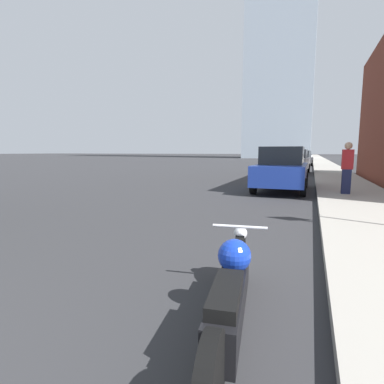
{
  "coord_description": "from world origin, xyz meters",
  "views": [
    {
      "loc": [
        3.76,
        1.25,
        1.61
      ],
      "look_at": [
        1.65,
        6.55,
        0.83
      ],
      "focal_mm": 28.0,
      "sensor_mm": 36.0,
      "label": 1
    }
  ],
  "objects_px": {
    "motorcycle": "(231,291)",
    "pedestrian": "(347,167)",
    "parked_car_blue": "(282,169)",
    "parked_car_black": "(303,159)",
    "parked_car_white": "(304,157)",
    "parked_car_silver": "(296,161)"
  },
  "relations": [
    {
      "from": "parked_car_blue",
      "to": "parked_car_white",
      "type": "distance_m",
      "value": 32.65
    },
    {
      "from": "motorcycle",
      "to": "pedestrian",
      "type": "xyz_separation_m",
      "value": [
        1.76,
        9.1,
        0.69
      ]
    },
    {
      "from": "parked_car_silver",
      "to": "parked_car_black",
      "type": "distance_m",
      "value": 11.26
    },
    {
      "from": "parked_car_blue",
      "to": "pedestrian",
      "type": "relative_size",
      "value": 2.55
    },
    {
      "from": "pedestrian",
      "to": "motorcycle",
      "type": "bearing_deg",
      "value": -100.97
    },
    {
      "from": "motorcycle",
      "to": "parked_car_blue",
      "type": "bearing_deg",
      "value": 84.67
    },
    {
      "from": "parked_car_blue",
      "to": "parked_car_black",
      "type": "distance_m",
      "value": 22.14
    },
    {
      "from": "parked_car_black",
      "to": "parked_car_white",
      "type": "height_order",
      "value": "parked_car_white"
    },
    {
      "from": "motorcycle",
      "to": "parked_car_blue",
      "type": "relative_size",
      "value": 0.58
    },
    {
      "from": "motorcycle",
      "to": "parked_car_black",
      "type": "distance_m",
      "value": 32.45
    },
    {
      "from": "motorcycle",
      "to": "parked_car_silver",
      "type": "distance_m",
      "value": 21.2
    },
    {
      "from": "parked_car_white",
      "to": "motorcycle",
      "type": "bearing_deg",
      "value": -83.74
    },
    {
      "from": "motorcycle",
      "to": "parked_car_silver",
      "type": "height_order",
      "value": "parked_car_silver"
    },
    {
      "from": "pedestrian",
      "to": "parked_car_blue",
      "type": "bearing_deg",
      "value": 151.93
    },
    {
      "from": "parked_car_silver",
      "to": "motorcycle",
      "type": "bearing_deg",
      "value": -85.46
    },
    {
      "from": "parked_car_blue",
      "to": "pedestrian",
      "type": "distance_m",
      "value": 2.57
    },
    {
      "from": "parked_car_silver",
      "to": "parked_car_white",
      "type": "distance_m",
      "value": 21.77
    },
    {
      "from": "parked_car_blue",
      "to": "parked_car_silver",
      "type": "bearing_deg",
      "value": 90.1
    },
    {
      "from": "parked_car_black",
      "to": "parked_car_white",
      "type": "distance_m",
      "value": 10.51
    },
    {
      "from": "motorcycle",
      "to": "parked_car_silver",
      "type": "bearing_deg",
      "value": 83.16
    },
    {
      "from": "parked_car_silver",
      "to": "pedestrian",
      "type": "bearing_deg",
      "value": -76.28
    },
    {
      "from": "parked_car_black",
      "to": "parked_car_white",
      "type": "xyz_separation_m",
      "value": [
        -0.14,
        10.51,
        0.03
      ]
    }
  ]
}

